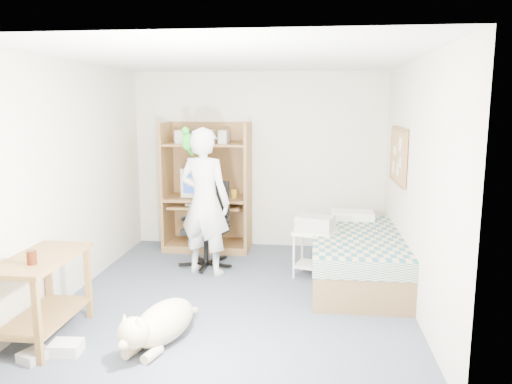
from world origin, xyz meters
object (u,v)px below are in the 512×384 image
printer_cart (315,246)px  office_chair (208,236)px  computer_hutch (208,192)px  bed (356,256)px  person (205,202)px  side_desk (43,285)px  dog (160,324)px

printer_cart → office_chair: bearing=-175.3°
computer_hutch → bed: size_ratio=0.89×
person → side_desk: bearing=77.8°
bed → printer_cart: (-0.48, 0.07, 0.09)m
office_chair → computer_hutch: bearing=118.5°
side_desk → dog: (1.04, 0.01, -0.31)m
side_desk → office_chair: office_chair is taller
computer_hutch → dog: size_ratio=1.64×
bed → printer_cart: 0.50m
bed → office_chair: (-1.84, 0.36, 0.09)m
dog → side_desk: bearing=-162.3°
office_chair → printer_cart: office_chair is taller
computer_hutch → person: computer_hutch is taller
person → computer_hutch: bearing=-63.0°
office_chair → person: (0.03, -0.31, 0.51)m
dog → person: bearing=107.5°
bed → printer_cart: size_ratio=3.58×
dog → printer_cart: size_ratio=1.95×
office_chair → printer_cart: size_ratio=1.90×
side_desk → dog: 1.09m
side_desk → person: size_ratio=0.56×
computer_hutch → printer_cart: bearing=-34.8°
bed → dog: bed is taller
bed → person: person is taller
computer_hutch → bed: (2.00, -1.12, -0.53)m
bed → dog: bearing=-135.0°
person → dog: 1.99m
computer_hutch → person: size_ratio=1.01×
computer_hutch → dog: 3.01m
person → dog: bearing=107.0°
office_chair → bed: bearing=6.0°
bed → office_chair: size_ratio=1.88×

